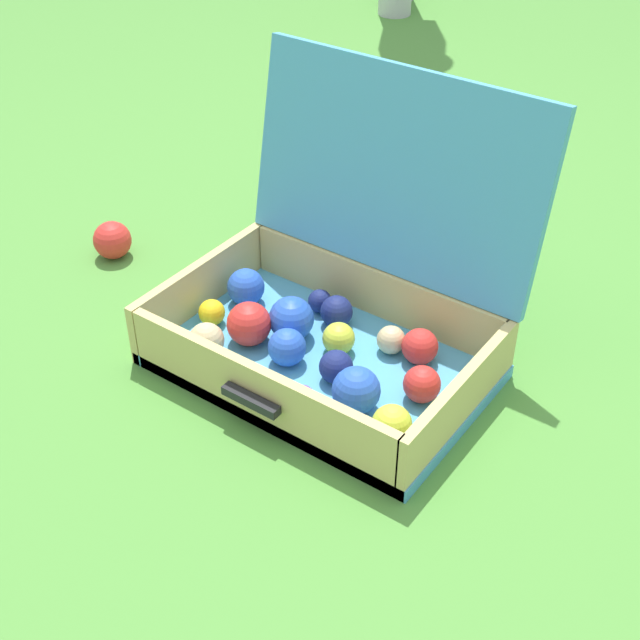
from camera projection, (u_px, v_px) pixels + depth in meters
The scene contains 3 objects.
ground_plane at pixel (316, 374), 1.60m from camera, with size 16.00×16.00×0.00m, color #4C8C38.
open_suitcase at pixel (335, 309), 1.58m from camera, with size 0.58×0.48×0.49m.
stray_ball_on_grass at pixel (112, 240), 1.89m from camera, with size 0.08×0.08×0.08m, color red.
Camera 1 is at (0.72, -0.99, 1.03)m, focal length 49.63 mm.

